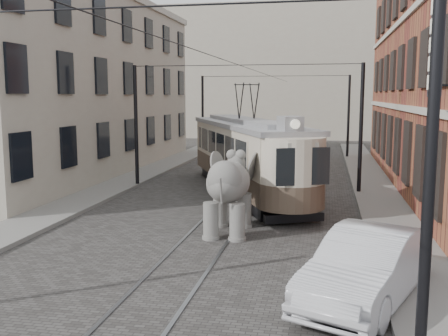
# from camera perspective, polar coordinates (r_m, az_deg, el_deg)

# --- Properties ---
(ground) EXTENTS (120.00, 120.00, 0.00)m
(ground) POSITION_cam_1_polar(r_m,az_deg,el_deg) (19.00, -0.13, -5.76)
(ground) COLOR #45423F
(tram_rails) EXTENTS (1.54, 80.00, 0.02)m
(tram_rails) POSITION_cam_1_polar(r_m,az_deg,el_deg) (19.00, -0.13, -5.72)
(tram_rails) COLOR slate
(tram_rails) RESTS_ON ground
(sidewalk_right) EXTENTS (2.00, 60.00, 0.15)m
(sidewalk_right) POSITION_cam_1_polar(r_m,az_deg,el_deg) (18.78, 18.23, -6.10)
(sidewalk_right) COLOR slate
(sidewalk_right) RESTS_ON ground
(sidewalk_left) EXTENTS (2.00, 60.00, 0.15)m
(sidewalk_left) POSITION_cam_1_polar(r_m,az_deg,el_deg) (21.22, -17.66, -4.47)
(sidewalk_left) COLOR slate
(sidewalk_left) RESTS_ON ground
(stucco_building) EXTENTS (7.00, 24.00, 10.00)m
(stucco_building) POSITION_cam_1_polar(r_m,az_deg,el_deg) (31.68, -16.46, 8.57)
(stucco_building) COLOR #A19785
(stucco_building) RESTS_ON ground
(distant_block) EXTENTS (28.00, 10.00, 14.00)m
(distant_block) POSITION_cam_1_polar(r_m,az_deg,el_deg) (58.26, 7.80, 10.41)
(distant_block) COLOR #A19785
(distant_block) RESTS_ON ground
(catenary) EXTENTS (11.00, 30.20, 6.00)m
(catenary) POSITION_cam_1_polar(r_m,az_deg,el_deg) (23.46, 1.81, 4.30)
(catenary) COLOR black
(catenary) RESTS_ON ground
(tram) EXTENTS (7.71, 12.74, 5.08)m
(tram) POSITION_cam_1_polar(r_m,az_deg,el_deg) (23.89, 2.52, 3.25)
(tram) COLOR #BFB19B
(tram) RESTS_ON ground
(elephant) EXTENTS (2.48, 4.38, 2.64)m
(elephant) POSITION_cam_1_polar(r_m,az_deg,el_deg) (16.94, 0.49, -2.88)
(elephant) COLOR #605D58
(elephant) RESTS_ON ground
(parked_car) EXTENTS (3.46, 5.16, 1.61)m
(parked_car) POSITION_cam_1_polar(r_m,az_deg,el_deg) (11.95, 15.64, -10.47)
(parked_car) COLOR #BAB9BE
(parked_car) RESTS_ON ground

